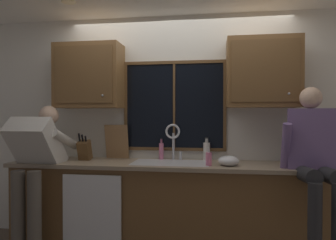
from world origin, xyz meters
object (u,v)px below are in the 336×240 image
person_standing (36,161)px  person_sitting_on_counter (314,150)px  knife_block (85,150)px  soap_dispenser (209,159)px  mixing_bowl (229,161)px  bottle_tall_clear (207,151)px  bottle_green_glass (161,151)px  cutting_board (117,142)px

person_standing → person_sitting_on_counter: person_sitting_on_counter is taller
knife_block → soap_dispenser: bearing=-7.2°
person_standing → soap_dispenser: size_ratio=8.36×
mixing_bowl → bottle_tall_clear: bearing=123.3°
person_sitting_on_counter → bottle_green_glass: size_ratio=5.27×
cutting_board → mixing_bowl: size_ratio=1.92×
person_sitting_on_counter → knife_block: (-2.31, 0.31, -0.08)m
mixing_bowl → person_sitting_on_counter: bearing=-12.6°
bottle_green_glass → person_standing: bearing=-156.7°
soap_dispenser → person_sitting_on_counter: bearing=-8.4°
soap_dispenser → knife_block: bearing=172.8°
person_standing → bottle_tall_clear: 1.80m
person_sitting_on_counter → soap_dispenser: 0.96m
mixing_bowl → bottle_tall_clear: bottle_tall_clear is taller
person_standing → mixing_bowl: size_ratio=7.39×
cutting_board → mixing_bowl: cutting_board is taller
person_standing → bottle_green_glass: bearing=23.3°
knife_block → mixing_bowl: size_ratio=1.56×
knife_block → mixing_bowl: knife_block is taller
cutting_board → bottle_green_glass: (0.51, 0.02, -0.10)m
soap_dispenser → mixing_bowl: bearing=8.1°
person_sitting_on_counter → mixing_bowl: bearing=167.4°
cutting_board → soap_dispenser: (1.05, -0.34, -0.12)m
cutting_board → soap_dispenser: size_ratio=2.17×
person_sitting_on_counter → cutting_board: size_ratio=3.18×
person_standing → cutting_board: (0.70, 0.50, 0.17)m
person_standing → bottle_green_glass: 1.32m
person_sitting_on_counter → knife_block: person_sitting_on_counter is taller
person_sitting_on_counter → cutting_board: person_sitting_on_counter is taller
person_standing → cutting_board: 0.88m
person_sitting_on_counter → mixing_bowl: size_ratio=6.11×
cutting_board → knife_block: bearing=-152.3°
person_standing → person_sitting_on_counter: bearing=0.5°
person_sitting_on_counter → bottle_tall_clear: size_ratio=4.96×
cutting_board → mixing_bowl: bearing=-14.1°
person_standing → cutting_board: bearing=35.9°
mixing_bowl → bottle_green_glass: 0.80m
bottle_green_glass → mixing_bowl: bearing=-24.4°
knife_block → bottle_green_glass: size_ratio=1.35×
knife_block → cutting_board: (0.32, 0.17, 0.09)m
person_standing → bottle_tall_clear: person_standing is taller
person_standing → knife_block: person_standing is taller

